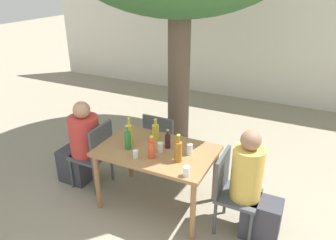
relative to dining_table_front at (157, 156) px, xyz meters
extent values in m
plane|color=gray|center=(0.00, 0.00, -0.68)|extent=(30.00, 30.00, 0.00)
cube|color=silver|center=(0.00, 4.21, 0.72)|extent=(10.00, 0.08, 2.80)
cylinder|color=brown|center=(-0.40, 1.51, 0.43)|extent=(0.34, 0.34, 2.21)
cube|color=#996B42|center=(0.00, 0.00, 0.07)|extent=(1.34, 0.85, 0.04)
cylinder|color=#996B42|center=(-0.61, -0.37, -0.31)|extent=(0.06, 0.06, 0.73)
cylinder|color=#996B42|center=(0.61, -0.37, -0.31)|extent=(0.06, 0.06, 0.73)
cylinder|color=#996B42|center=(-0.61, 0.37, -0.31)|extent=(0.06, 0.06, 0.73)
cylinder|color=#996B42|center=(0.61, 0.37, -0.31)|extent=(0.06, 0.06, 0.73)
cube|color=#474C51|center=(-0.99, 0.00, -0.24)|extent=(0.44, 0.44, 0.04)
cube|color=#474C51|center=(-0.79, 0.00, 0.01)|extent=(0.04, 0.44, 0.45)
cylinder|color=#474C51|center=(-1.18, 0.19, -0.47)|extent=(0.04, 0.04, 0.42)
cylinder|color=#474C51|center=(-1.18, -0.19, -0.47)|extent=(0.04, 0.04, 0.42)
cylinder|color=#474C51|center=(-0.80, 0.19, -0.47)|extent=(0.04, 0.04, 0.42)
cylinder|color=#474C51|center=(-0.80, -0.19, -0.47)|extent=(0.04, 0.04, 0.42)
cube|color=#474C51|center=(0.99, 0.00, -0.24)|extent=(0.44, 0.44, 0.04)
cube|color=#474C51|center=(0.79, 0.00, 0.01)|extent=(0.04, 0.44, 0.45)
cylinder|color=#474C51|center=(1.18, -0.19, -0.47)|extent=(0.04, 0.04, 0.42)
cylinder|color=#474C51|center=(1.18, 0.19, -0.47)|extent=(0.04, 0.04, 0.42)
cylinder|color=#474C51|center=(0.80, -0.19, -0.47)|extent=(0.04, 0.04, 0.42)
cylinder|color=#474C51|center=(0.80, 0.19, -0.47)|extent=(0.04, 0.04, 0.42)
cube|color=#474C51|center=(-0.27, 0.75, -0.24)|extent=(0.44, 0.44, 0.04)
cube|color=#474C51|center=(-0.27, 0.55, 0.01)|extent=(0.44, 0.04, 0.45)
cylinder|color=#474C51|center=(-0.08, 0.94, -0.47)|extent=(0.04, 0.04, 0.42)
cylinder|color=#474C51|center=(-0.46, 0.94, -0.47)|extent=(0.04, 0.04, 0.42)
cylinder|color=#474C51|center=(-0.08, 0.56, -0.47)|extent=(0.04, 0.04, 0.42)
cylinder|color=#474C51|center=(-0.46, 0.56, -0.47)|extent=(0.04, 0.04, 0.42)
cube|color=#383842|center=(-1.25, 0.00, -0.45)|extent=(0.40, 0.35, 0.46)
cylinder|color=#C63833|center=(-1.05, 0.00, 0.04)|extent=(0.39, 0.39, 0.52)
sphere|color=tan|center=(-1.05, 0.00, 0.39)|extent=(0.22, 0.22, 0.22)
cube|color=#383842|center=(1.25, 0.00, -0.45)|extent=(0.40, 0.29, 0.46)
cylinder|color=gold|center=(1.05, 0.00, 0.07)|extent=(0.33, 0.33, 0.58)
sphere|color=#936B51|center=(1.05, 0.00, 0.45)|extent=(0.21, 0.21, 0.21)
cylinder|color=#9E661E|center=(0.33, -0.13, 0.21)|extent=(0.08, 0.08, 0.23)
cylinder|color=#9E661E|center=(0.33, -0.13, 0.36)|extent=(0.03, 0.03, 0.08)
cylinder|color=gold|center=(0.33, -0.13, 0.41)|extent=(0.04, 0.04, 0.01)
cylinder|color=#DB4C2D|center=(0.03, -0.18, 0.18)|extent=(0.08, 0.08, 0.18)
cylinder|color=#DB4C2D|center=(0.03, -0.18, 0.31)|extent=(0.03, 0.03, 0.06)
cylinder|color=gold|center=(0.03, -0.18, 0.35)|extent=(0.04, 0.04, 0.01)
cylinder|color=#287A38|center=(-0.30, -0.13, 0.20)|extent=(0.07, 0.07, 0.21)
cylinder|color=#287A38|center=(-0.30, -0.13, 0.34)|extent=(0.03, 0.03, 0.07)
cylinder|color=gold|center=(-0.30, -0.13, 0.38)|extent=(0.03, 0.03, 0.01)
cylinder|color=#331923|center=(0.10, 0.09, 0.17)|extent=(0.07, 0.07, 0.16)
cylinder|color=#331923|center=(0.10, 0.09, 0.28)|extent=(0.03, 0.03, 0.06)
cylinder|color=gold|center=(0.10, 0.09, 0.32)|extent=(0.03, 0.03, 0.01)
cylinder|color=gold|center=(-0.36, 0.00, 0.21)|extent=(0.07, 0.07, 0.23)
cylinder|color=gold|center=(-0.36, 0.00, 0.37)|extent=(0.03, 0.03, 0.08)
cylinder|color=gold|center=(-0.36, 0.00, 0.41)|extent=(0.03, 0.03, 0.01)
cylinder|color=gold|center=(-0.13, 0.22, 0.19)|extent=(0.08, 0.08, 0.19)
cylinder|color=gold|center=(-0.13, 0.22, 0.32)|extent=(0.03, 0.03, 0.07)
cylinder|color=gold|center=(-0.13, 0.22, 0.36)|extent=(0.04, 0.04, 0.01)
cylinder|color=silver|center=(0.06, -0.03, 0.15)|extent=(0.06, 0.06, 0.11)
cylinder|color=white|center=(0.38, 0.06, 0.16)|extent=(0.07, 0.07, 0.13)
cylinder|color=silver|center=(-0.12, -0.26, 0.14)|extent=(0.06, 0.06, 0.09)
cylinder|color=white|center=(0.52, -0.35, 0.14)|extent=(0.07, 0.07, 0.11)
camera|label=1|loc=(1.55, -2.91, 1.95)|focal=35.00mm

